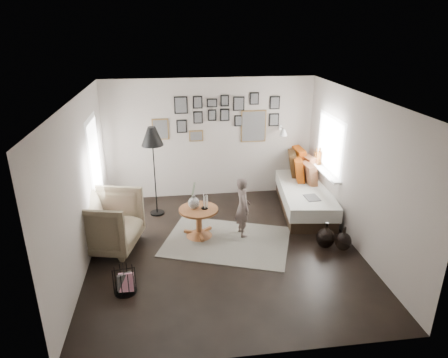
{
  "coord_description": "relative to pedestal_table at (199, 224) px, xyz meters",
  "views": [
    {
      "loc": [
        -0.82,
        -5.93,
        3.65
      ],
      "look_at": [
        0.05,
        0.5,
        1.1
      ],
      "focal_mm": 32.0,
      "sensor_mm": 36.0,
      "label": 1
    }
  ],
  "objects": [
    {
      "name": "wall_front",
      "position": [
        0.41,
        -2.9,
        1.04
      ],
      "size": [
        4.5,
        0.0,
        4.5
      ],
      "primitive_type": "plane",
      "rotation": [
        -1.57,
        0.0,
        0.0
      ],
      "color": "#9C9289",
      "rests_on": "ground"
    },
    {
      "name": "wall_back",
      "position": [
        0.41,
        1.9,
        1.04
      ],
      "size": [
        4.5,
        0.0,
        4.5
      ],
      "primitive_type": "plane",
      "rotation": [
        1.57,
        0.0,
        0.0
      ],
      "color": "#9C9289",
      "rests_on": "ground"
    },
    {
      "name": "gallery_wall",
      "position": [
        0.7,
        1.88,
        1.49
      ],
      "size": [
        2.74,
        0.03,
        1.08
      ],
      "color": "brown",
      "rests_on": "wall_back"
    },
    {
      "name": "magazine_basket",
      "position": [
        -1.18,
        -1.48,
        -0.07
      ],
      "size": [
        0.35,
        0.35,
        0.39
      ],
      "rotation": [
        0.0,
        0.0,
        0.15
      ],
      "color": "black",
      "rests_on": "ground"
    },
    {
      "name": "vase",
      "position": [
        -0.08,
        0.02,
        0.45
      ],
      "size": [
        0.2,
        0.2,
        0.5
      ],
      "color": "black",
      "rests_on": "pedestal_table"
    },
    {
      "name": "demijohn_large",
      "position": [
        2.14,
        -0.68,
        -0.07
      ],
      "size": [
        0.32,
        0.32,
        0.48
      ],
      "color": "black",
      "rests_on": "ground"
    },
    {
      "name": "daybed",
      "position": [
        2.26,
        0.94,
        0.09
      ],
      "size": [
        1.22,
        2.33,
        1.09
      ],
      "rotation": [
        0.0,
        0.0,
        -0.13
      ],
      "color": "black",
      "rests_on": "ground"
    },
    {
      "name": "ground",
      "position": [
        0.41,
        -0.5,
        -0.26
      ],
      "size": [
        4.8,
        4.8,
        0.0
      ],
      "primitive_type": "plane",
      "color": "black",
      "rests_on": "ground"
    },
    {
      "name": "candles",
      "position": [
        0.11,
        0.0,
        0.42
      ],
      "size": [
        0.12,
        0.12,
        0.26
      ],
      "color": "black",
      "rests_on": "pedestal_table"
    },
    {
      "name": "demijohn_small",
      "position": [
        2.41,
        -0.8,
        -0.09
      ],
      "size": [
        0.28,
        0.28,
        0.44
      ],
      "color": "black",
      "rests_on": "ground"
    },
    {
      "name": "armchair_cushion",
      "position": [
        -1.59,
        -0.12,
        0.22
      ],
      "size": [
        0.55,
        0.56,
        0.2
      ],
      "primitive_type": "cube",
      "rotation": [
        -0.21,
        0.0,
        -0.27
      ],
      "color": "white",
      "rests_on": "armchair"
    },
    {
      "name": "armchair",
      "position": [
        -1.59,
        -0.17,
        0.24
      ],
      "size": [
        1.3,
        1.27,
        0.98
      ],
      "primitive_type": "imported",
      "rotation": [
        0.0,
        0.0,
        1.33
      ],
      "color": "brown",
      "rests_on": "ground"
    },
    {
      "name": "ceiling",
      "position": [
        0.41,
        -0.5,
        2.34
      ],
      "size": [
        4.8,
        4.8,
        0.0
      ],
      "primitive_type": "plane",
      "rotation": [
        3.14,
        0.0,
        0.0
      ],
      "color": "white",
      "rests_on": "wall_back"
    },
    {
      "name": "wall_right",
      "position": [
        2.66,
        -0.5,
        1.04
      ],
      "size": [
        0.0,
        4.8,
        4.8
      ],
      "primitive_type": "plane",
      "rotation": [
        1.57,
        0.0,
        -1.57
      ],
      "color": "#9C9289",
      "rests_on": "ground"
    },
    {
      "name": "magazine_on_daybed",
      "position": [
        2.2,
        0.28,
        0.26
      ],
      "size": [
        0.26,
        0.35,
        0.02
      ],
      "primitive_type": "cube",
      "rotation": [
        0.0,
        0.0,
        0.05
      ],
      "color": "black",
      "rests_on": "daybed"
    },
    {
      "name": "floor_lamp",
      "position": [
        -0.78,
        1.04,
        1.31
      ],
      "size": [
        0.42,
        0.42,
        1.82
      ],
      "rotation": [
        0.0,
        0.0,
        0.04
      ],
      "color": "black",
      "rests_on": "ground"
    },
    {
      "name": "wall_left",
      "position": [
        -1.84,
        -0.5,
        1.04
      ],
      "size": [
        0.0,
        4.8,
        4.8
      ],
      "primitive_type": "plane",
      "rotation": [
        1.57,
        0.0,
        1.57
      ],
      "color": "#9C9289",
      "rests_on": "ground"
    },
    {
      "name": "door_left",
      "position": [
        -1.83,
        0.7,
        0.79
      ],
      "size": [
        0.0,
        2.14,
        2.14
      ],
      "color": "white",
      "rests_on": "wall_left"
    },
    {
      "name": "pedestal_table",
      "position": [
        0.0,
        0.0,
        0.0
      ],
      "size": [
        0.7,
        0.7,
        0.55
      ],
      "rotation": [
        0.0,
        0.0,
        0.4
      ],
      "color": "brown",
      "rests_on": "ground"
    },
    {
      "name": "rug",
      "position": [
        0.48,
        -0.26,
        -0.25
      ],
      "size": [
        2.54,
        2.15,
        0.01
      ],
      "primitive_type": "cube",
      "rotation": [
        0.0,
        0.0,
        -0.35
      ],
      "color": "#B7B3A1",
      "rests_on": "ground"
    },
    {
      "name": "window_right",
      "position": [
        2.58,
        0.84,
        0.68
      ],
      "size": [
        0.15,
        1.32,
        1.3
      ],
      "color": "white",
      "rests_on": "wall_right"
    },
    {
      "name": "wall_sconce",
      "position": [
        1.96,
        1.63,
        1.21
      ],
      "size": [
        0.18,
        0.36,
        0.16
      ],
      "color": "white",
      "rests_on": "wall_back"
    },
    {
      "name": "child",
      "position": [
        0.79,
        -0.06,
        0.3
      ],
      "size": [
        0.32,
        0.44,
        1.12
      ],
      "primitive_type": "imported",
      "rotation": [
        0.0,
        0.0,
        1.71
      ],
      "color": "brown",
      "rests_on": "ground"
    }
  ]
}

